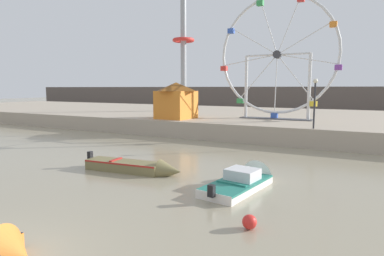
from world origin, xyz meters
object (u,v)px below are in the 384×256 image
motorboat_olive_wood (138,167)px  drop_tower_steel_tower (183,54)px  ferris_wheel_white_frame (277,57)px  promenade_lamp_near (315,96)px  mooring_buoy_orange (249,222)px  carnival_booth_orange_canopy (176,100)px  motorboat_white_red_stripe (248,179)px

motorboat_olive_wood → drop_tower_steel_tower: 26.15m
drop_tower_steel_tower → ferris_wheel_white_frame: bearing=-24.3°
promenade_lamp_near → mooring_buoy_orange: bearing=-88.4°
motorboat_olive_wood → carnival_booth_orange_canopy: (-5.68, 13.17, 2.81)m
motorboat_olive_wood → promenade_lamp_near: promenade_lamp_near is taller
ferris_wheel_white_frame → carnival_booth_orange_canopy: 9.76m
drop_tower_steel_tower → carnival_booth_orange_canopy: bearing=-63.9°
motorboat_olive_wood → drop_tower_steel_tower: (-10.33, 22.67, 7.95)m
mooring_buoy_orange → ferris_wheel_white_frame: bearing=102.3°
motorboat_white_red_stripe → drop_tower_steel_tower: 28.28m
ferris_wheel_white_frame → drop_tower_steel_tower: (-12.84, 5.79, 1.35)m
motorboat_olive_wood → drop_tower_steel_tower: size_ratio=0.36×
carnival_booth_orange_canopy → drop_tower_steel_tower: bearing=118.9°
drop_tower_steel_tower → mooring_buoy_orange: bearing=-56.7°
motorboat_white_red_stripe → mooring_buoy_orange: (1.53, -4.39, -0.02)m
motorboat_white_red_stripe → mooring_buoy_orange: 4.65m
motorboat_olive_wood → ferris_wheel_white_frame: (2.51, 16.88, 6.60)m
motorboat_white_red_stripe → carnival_booth_orange_canopy: carnival_booth_orange_canopy is taller
carnival_booth_orange_canopy → mooring_buoy_orange: size_ratio=8.11×
promenade_lamp_near → drop_tower_steel_tower: bearing=145.7°
motorboat_white_red_stripe → motorboat_olive_wood: bearing=104.4°
drop_tower_steel_tower → carnival_booth_orange_canopy: drop_tower_steel_tower is taller
ferris_wheel_white_frame → carnival_booth_orange_canopy: bearing=-155.6°
motorboat_white_red_stripe → mooring_buoy_orange: bearing=-153.0°
motorboat_olive_wood → motorboat_white_red_stripe: (5.49, 0.63, -0.04)m
ferris_wheel_white_frame → mooring_buoy_orange: size_ratio=24.87×
mooring_buoy_orange → drop_tower_steel_tower: bearing=123.3°
motorboat_olive_wood → drop_tower_steel_tower: bearing=109.0°
drop_tower_steel_tower → motorboat_olive_wood: bearing=-65.5°
motorboat_olive_wood → promenade_lamp_near: bearing=53.7°
ferris_wheel_white_frame → mooring_buoy_orange: ferris_wheel_white_frame is taller
motorboat_white_red_stripe → ferris_wheel_white_frame: size_ratio=0.45×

